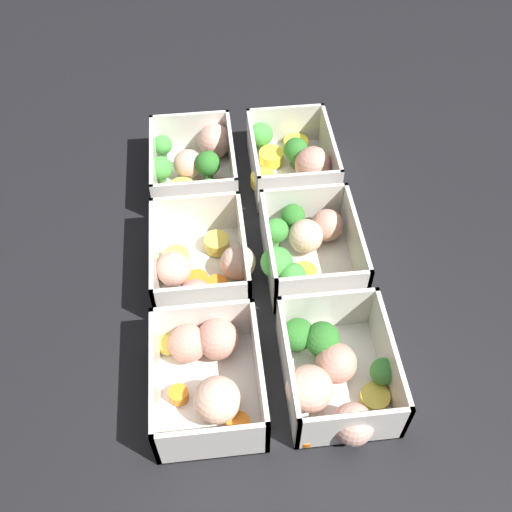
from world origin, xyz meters
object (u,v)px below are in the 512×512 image
Objects in this scene: container_near_left at (195,163)px; container_far_left at (293,159)px; container_near_right at (208,372)px; container_near_center at (202,266)px; container_far_right at (332,374)px; container_far_center at (305,246)px.

container_near_left is 1.05× the size of container_far_left.
container_near_center is at bearing 179.55° from container_near_right.
container_far_right is (0.02, 0.13, 0.00)m from container_near_right.
container_far_left is at bearing 178.34° from container_far_right.
container_far_center is (-0.02, 0.13, 0.00)m from container_near_center.
container_near_left is 1.00× the size of container_near_right.
container_near_right and container_far_left have the same top height.
container_near_right and container_far_right have the same top height.
container_near_left is 1.02× the size of container_near_center.
container_near_left and container_far_center have the same top height.
container_near_left and container_far_right have the same top height.
container_near_left is at bearing -92.11° from container_far_left.
container_far_right is at bearing -0.30° from container_far_center.
container_far_center is (0.17, 0.13, 0.00)m from container_near_left.
container_near_center is at bearing -141.66° from container_far_right.
container_far_right is at bearing 20.25° from container_near_left.
container_far_right is (0.34, -0.01, 0.00)m from container_far_left.
container_near_left is 0.18m from container_near_center.
container_far_center is 0.88× the size of container_far_right.
container_far_left is at bearing 156.65° from container_near_right.
container_near_center is 0.23m from container_far_left.
container_near_right is at bearing -0.45° from container_near_center.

